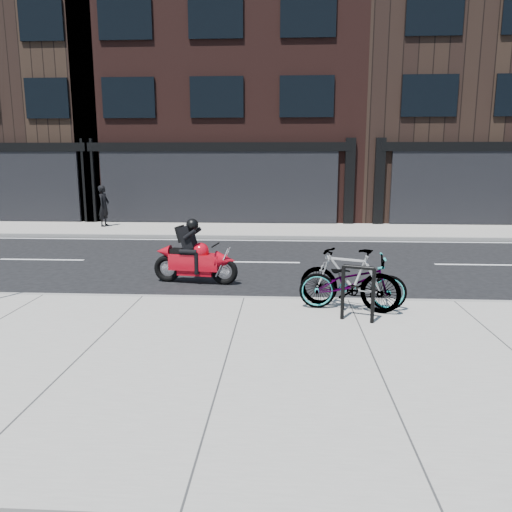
# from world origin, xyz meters

# --- Properties ---
(ground) EXTENTS (120.00, 120.00, 0.00)m
(ground) POSITION_xyz_m (0.00, 0.00, 0.00)
(ground) COLOR black
(ground) RESTS_ON ground
(sidewalk_near) EXTENTS (60.00, 6.00, 0.13)m
(sidewalk_near) POSITION_xyz_m (0.00, -5.00, 0.07)
(sidewalk_near) COLOR gray
(sidewalk_near) RESTS_ON ground
(sidewalk_far) EXTENTS (60.00, 3.50, 0.13)m
(sidewalk_far) POSITION_xyz_m (0.00, 7.75, 0.07)
(sidewalk_far) COLOR gray
(sidewalk_far) RESTS_ON ground
(building_midwest) EXTENTS (10.00, 10.00, 12.00)m
(building_midwest) POSITION_xyz_m (-12.00, 14.50, 6.00)
(building_midwest) COLOR black
(building_midwest) RESTS_ON ground
(building_center) EXTENTS (12.00, 10.00, 14.50)m
(building_center) POSITION_xyz_m (-2.00, 14.50, 7.25)
(building_center) COLOR black
(building_center) RESTS_ON ground
(building_mideast) EXTENTS (12.00, 10.00, 12.50)m
(building_mideast) POSITION_xyz_m (10.00, 14.50, 6.25)
(building_mideast) COLOR black
(building_mideast) RESTS_ON ground
(bike_rack) EXTENTS (0.53, 0.24, 0.94)m
(bike_rack) POSITION_xyz_m (1.99, -3.27, 0.68)
(bike_rack) COLOR black
(bike_rack) RESTS_ON sidewalk_near
(bicycle_front) EXTENTS (1.93, 0.77, 0.99)m
(bicycle_front) POSITION_xyz_m (1.99, -2.60, 0.63)
(bicycle_front) COLOR gray
(bicycle_front) RESTS_ON sidewalk_near
(bicycle_rear) EXTENTS (1.90, 1.23, 1.11)m
(bicycle_rear) POSITION_xyz_m (1.93, -2.60, 0.69)
(bicycle_rear) COLOR gray
(bicycle_rear) RESTS_ON sidewalk_near
(motorcycle) EXTENTS (1.98, 0.66, 1.48)m
(motorcycle) POSITION_xyz_m (-1.15, -0.38, 0.60)
(motorcycle) COLOR black
(motorcycle) RESTS_ON ground
(pedestrian) EXTENTS (0.45, 0.63, 1.61)m
(pedestrian) POSITION_xyz_m (-6.39, 8.09, 0.94)
(pedestrian) COLOR black
(pedestrian) RESTS_ON sidewalk_far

